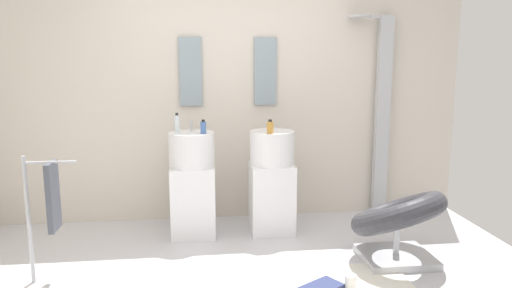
{
  "coord_description": "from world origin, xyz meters",
  "views": [
    {
      "loc": [
        -0.31,
        -3.23,
        1.63
      ],
      "look_at": [
        0.15,
        0.55,
        0.95
      ],
      "focal_mm": 33.88,
      "sensor_mm": 36.0,
      "label": 1
    }
  ],
  "objects_px": {
    "pedestal_sink_left": "(193,183)",
    "shower_column": "(381,112)",
    "soap_bottle_amber": "(270,127)",
    "soap_bottle_blue": "(203,127)",
    "magazine_navy": "(322,288)",
    "pedestal_sink_right": "(272,181)",
    "towel_rack": "(49,199)",
    "lounge_chair": "(398,219)",
    "soap_bottle_clear": "(177,124)",
    "coffee_mug": "(351,281)"
  },
  "relations": [
    {
      "from": "lounge_chair",
      "to": "soap_bottle_blue",
      "type": "xyz_separation_m",
      "value": [
        -1.53,
        0.73,
        0.67
      ]
    },
    {
      "from": "lounge_chair",
      "to": "soap_bottle_amber",
      "type": "distance_m",
      "value": 1.33
    },
    {
      "from": "coffee_mug",
      "to": "soap_bottle_amber",
      "type": "distance_m",
      "value": 1.52
    },
    {
      "from": "pedestal_sink_right",
      "to": "magazine_navy",
      "type": "height_order",
      "value": "pedestal_sink_right"
    },
    {
      "from": "soap_bottle_blue",
      "to": "soap_bottle_clear",
      "type": "bearing_deg",
      "value": 167.53
    },
    {
      "from": "pedestal_sink_right",
      "to": "lounge_chair",
      "type": "bearing_deg",
      "value": -41.69
    },
    {
      "from": "coffee_mug",
      "to": "soap_bottle_blue",
      "type": "bearing_deg",
      "value": 130.84
    },
    {
      "from": "coffee_mug",
      "to": "towel_rack",
      "type": "bearing_deg",
      "value": 169.68
    },
    {
      "from": "shower_column",
      "to": "soap_bottle_clear",
      "type": "xyz_separation_m",
      "value": [
        -2.06,
        -0.42,
        -0.03
      ]
    },
    {
      "from": "shower_column",
      "to": "towel_rack",
      "type": "distance_m",
      "value": 3.24
    },
    {
      "from": "magazine_navy",
      "to": "soap_bottle_clear",
      "type": "height_order",
      "value": "soap_bottle_clear"
    },
    {
      "from": "towel_rack",
      "to": "soap_bottle_clear",
      "type": "relative_size",
      "value": 5.27
    },
    {
      "from": "coffee_mug",
      "to": "soap_bottle_amber",
      "type": "height_order",
      "value": "soap_bottle_amber"
    },
    {
      "from": "soap_bottle_amber",
      "to": "soap_bottle_blue",
      "type": "distance_m",
      "value": 0.6
    },
    {
      "from": "pedestal_sink_right",
      "to": "towel_rack",
      "type": "distance_m",
      "value": 1.95
    },
    {
      "from": "shower_column",
      "to": "lounge_chair",
      "type": "bearing_deg",
      "value": -103.77
    },
    {
      "from": "pedestal_sink_left",
      "to": "pedestal_sink_right",
      "type": "bearing_deg",
      "value": 0.0
    },
    {
      "from": "lounge_chair",
      "to": "soap_bottle_clear",
      "type": "distance_m",
      "value": 2.06
    },
    {
      "from": "pedestal_sink_right",
      "to": "lounge_chair",
      "type": "height_order",
      "value": "pedestal_sink_right"
    },
    {
      "from": "soap_bottle_clear",
      "to": "soap_bottle_blue",
      "type": "distance_m",
      "value": 0.24
    },
    {
      "from": "magazine_navy",
      "to": "coffee_mug",
      "type": "bearing_deg",
      "value": -30.85
    },
    {
      "from": "coffee_mug",
      "to": "soap_bottle_clear",
      "type": "xyz_separation_m",
      "value": [
        -1.24,
        1.22,
        0.99
      ]
    },
    {
      "from": "soap_bottle_clear",
      "to": "pedestal_sink_left",
      "type": "bearing_deg",
      "value": 8.13
    },
    {
      "from": "pedestal_sink_left",
      "to": "soap_bottle_clear",
      "type": "distance_m",
      "value": 0.57
    },
    {
      "from": "lounge_chair",
      "to": "coffee_mug",
      "type": "distance_m",
      "value": 0.74
    },
    {
      "from": "pedestal_sink_right",
      "to": "lounge_chair",
      "type": "xyz_separation_m",
      "value": [
        0.9,
        -0.8,
        -0.14
      ]
    },
    {
      "from": "shower_column",
      "to": "soap_bottle_clear",
      "type": "height_order",
      "value": "shower_column"
    },
    {
      "from": "shower_column",
      "to": "lounge_chair",
      "type": "relative_size",
      "value": 1.86
    },
    {
      "from": "magazine_navy",
      "to": "pedestal_sink_left",
      "type": "bearing_deg",
      "value": 93.08
    },
    {
      "from": "coffee_mug",
      "to": "soap_bottle_clear",
      "type": "bearing_deg",
      "value": 135.52
    },
    {
      "from": "pedestal_sink_left",
      "to": "lounge_chair",
      "type": "height_order",
      "value": "pedestal_sink_left"
    },
    {
      "from": "magazine_navy",
      "to": "soap_bottle_blue",
      "type": "height_order",
      "value": "soap_bottle_blue"
    },
    {
      "from": "towel_rack",
      "to": "soap_bottle_amber",
      "type": "height_order",
      "value": "soap_bottle_amber"
    },
    {
      "from": "soap_bottle_blue",
      "to": "coffee_mug",
      "type": "bearing_deg",
      "value": -49.16
    },
    {
      "from": "pedestal_sink_left",
      "to": "shower_column",
      "type": "distance_m",
      "value": 2.06
    },
    {
      "from": "magazine_navy",
      "to": "soap_bottle_amber",
      "type": "height_order",
      "value": "soap_bottle_amber"
    },
    {
      "from": "soap_bottle_clear",
      "to": "soap_bottle_amber",
      "type": "height_order",
      "value": "soap_bottle_clear"
    },
    {
      "from": "soap_bottle_blue",
      "to": "soap_bottle_amber",
      "type": "bearing_deg",
      "value": -6.93
    },
    {
      "from": "coffee_mug",
      "to": "soap_bottle_amber",
      "type": "xyz_separation_m",
      "value": [
        -0.42,
        1.1,
        0.96
      ]
    },
    {
      "from": "coffee_mug",
      "to": "soap_bottle_amber",
      "type": "relative_size",
      "value": 0.75
    },
    {
      "from": "pedestal_sink_right",
      "to": "soap_bottle_blue",
      "type": "height_order",
      "value": "soap_bottle_blue"
    },
    {
      "from": "lounge_chair",
      "to": "soap_bottle_clear",
      "type": "bearing_deg",
      "value": 156.0
    },
    {
      "from": "pedestal_sink_left",
      "to": "towel_rack",
      "type": "height_order",
      "value": "pedestal_sink_left"
    },
    {
      "from": "magazine_navy",
      "to": "pedestal_sink_right",
      "type": "bearing_deg",
      "value": 64.72
    },
    {
      "from": "magazine_navy",
      "to": "soap_bottle_amber",
      "type": "relative_size",
      "value": 2.34
    },
    {
      "from": "towel_rack",
      "to": "soap_bottle_amber",
      "type": "relative_size",
      "value": 7.59
    },
    {
      "from": "lounge_chair",
      "to": "towel_rack",
      "type": "relative_size",
      "value": 1.16
    },
    {
      "from": "towel_rack",
      "to": "soap_bottle_clear",
      "type": "height_order",
      "value": "soap_bottle_clear"
    },
    {
      "from": "shower_column",
      "to": "soap_bottle_blue",
      "type": "relative_size",
      "value": 16.51
    },
    {
      "from": "pedestal_sink_left",
      "to": "soap_bottle_blue",
      "type": "bearing_deg",
      "value": -32.72
    }
  ]
}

